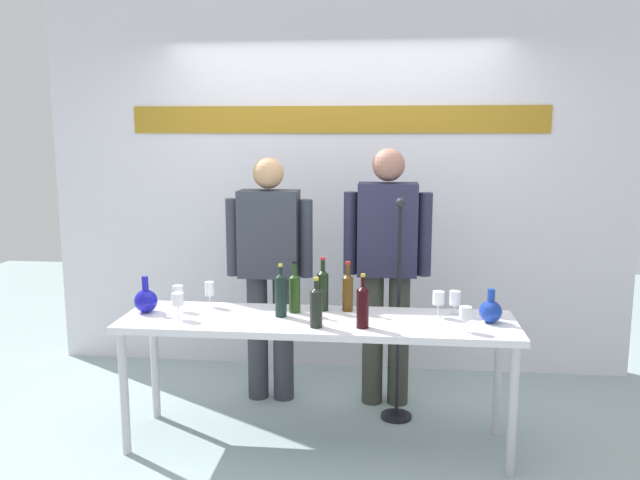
{
  "coord_description": "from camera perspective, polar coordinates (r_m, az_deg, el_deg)",
  "views": [
    {
      "loc": [
        0.4,
        -3.6,
        1.84
      ],
      "look_at": [
        0.0,
        0.15,
        1.2
      ],
      "focal_mm": 36.54,
      "sensor_mm": 36.0,
      "label": 1
    }
  ],
  "objects": [
    {
      "name": "presenter_left",
      "position": [
        4.4,
        -4.44,
        -2.12
      ],
      "size": [
        0.59,
        0.22,
        1.67
      ],
      "color": "#34363F",
      "rests_on": "ground"
    },
    {
      "name": "presenter_right",
      "position": [
        4.32,
        5.88,
        -1.88
      ],
      "size": [
        0.58,
        0.22,
        1.73
      ],
      "color": "#36372F",
      "rests_on": "ground"
    },
    {
      "name": "microphone_stand",
      "position": [
        4.23,
        6.82,
        -9.36
      ],
      "size": [
        0.2,
        0.2,
        1.43
      ],
      "color": "black",
      "rests_on": "ground"
    },
    {
      "name": "wine_glass_right_1",
      "position": [
        3.6,
        12.61,
        -6.3
      ],
      "size": [
        0.07,
        0.07,
        0.14
      ],
      "color": "white",
      "rests_on": "display_table"
    },
    {
      "name": "back_wall",
      "position": [
        4.98,
        1.46,
        5.69
      ],
      "size": [
        4.44,
        0.11,
        3.0
      ],
      "color": "white",
      "rests_on": "ground"
    },
    {
      "name": "wine_bottle_2",
      "position": [
        3.8,
        -3.46,
        -4.7
      ],
      "size": [
        0.07,
        0.07,
        0.31
      ],
      "color": "black",
      "rests_on": "display_table"
    },
    {
      "name": "wine_bottle_5",
      "position": [
        3.91,
        2.44,
        -4.43
      ],
      "size": [
        0.06,
        0.06,
        0.3
      ],
      "color": "#50330E",
      "rests_on": "display_table"
    },
    {
      "name": "wine_glass_left_0",
      "position": [
        4.06,
        -9.65,
        -4.3
      ],
      "size": [
        0.06,
        0.06,
        0.16
      ],
      "color": "white",
      "rests_on": "display_table"
    },
    {
      "name": "display_table",
      "position": [
        3.8,
        -0.24,
        -7.85
      ],
      "size": [
        2.27,
        0.59,
        0.77
      ],
      "color": "white",
      "rests_on": "ground"
    },
    {
      "name": "wine_glass_left_2",
      "position": [
        3.83,
        -12.36,
        -5.14
      ],
      "size": [
        0.07,
        0.07,
        0.15
      ],
      "color": "white",
      "rests_on": "display_table"
    },
    {
      "name": "wine_bottle_3",
      "position": [
        3.92,
        0.25,
        -4.24
      ],
      "size": [
        0.07,
        0.07,
        0.33
      ],
      "color": "black",
      "rests_on": "display_table"
    },
    {
      "name": "wine_glass_left_1",
      "position": [
        4.01,
        -12.34,
        -4.47
      ],
      "size": [
        0.06,
        0.06,
        0.15
      ],
      "color": "white",
      "rests_on": "display_table"
    },
    {
      "name": "wine_bottle_1",
      "position": [
        3.59,
        3.76,
        -5.72
      ],
      "size": [
        0.07,
        0.07,
        0.3
      ],
      "color": "black",
      "rests_on": "display_table"
    },
    {
      "name": "wine_glass_right_2",
      "position": [
        3.84,
        10.33,
        -5.06
      ],
      "size": [
        0.07,
        0.07,
        0.15
      ],
      "color": "white",
      "rests_on": "display_table"
    },
    {
      "name": "wine_bottle_0",
      "position": [
        3.88,
        -2.24,
        -4.49
      ],
      "size": [
        0.07,
        0.07,
        0.31
      ],
      "color": "#234115",
      "rests_on": "display_table"
    },
    {
      "name": "ground_plane",
      "position": [
        4.07,
        -0.23,
        -17.33
      ],
      "size": [
        10.0,
        10.0,
        0.0
      ],
      "primitive_type": "plane",
      "color": "#95A9A8"
    },
    {
      "name": "decanter_blue_right",
      "position": [
        3.81,
        14.71,
        -6.0
      ],
      "size": [
        0.13,
        0.13,
        0.2
      ],
      "color": "#163499",
      "rests_on": "display_table"
    },
    {
      "name": "wine_bottle_4",
      "position": [
        3.59,
        -0.34,
        -5.77
      ],
      "size": [
        0.07,
        0.07,
        0.28
      ],
      "color": "black",
      "rests_on": "display_table"
    },
    {
      "name": "decanter_blue_left",
      "position": [
        4.03,
        -15.01,
        -5.11
      ],
      "size": [
        0.14,
        0.14,
        0.22
      ],
      "color": "#1919AE",
      "rests_on": "display_table"
    },
    {
      "name": "wine_glass_right_0",
      "position": [
        3.91,
        11.73,
        -5.03
      ],
      "size": [
        0.07,
        0.07,
        0.14
      ],
      "color": "white",
      "rests_on": "display_table"
    }
  ]
}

